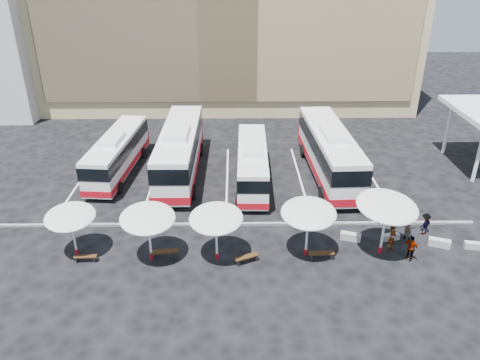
{
  "coord_description": "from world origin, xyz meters",
  "views": [
    {
      "loc": [
        0.63,
        -26.84,
        16.97
      ],
      "look_at": [
        1.0,
        3.0,
        2.2
      ],
      "focal_mm": 35.0,
      "sensor_mm": 36.0,
      "label": 1
    }
  ],
  "objects_px": {
    "sunshade_1": "(148,218)",
    "passenger_2": "(411,248)",
    "wood_bench_0": "(86,257)",
    "wood_bench_3": "(321,254)",
    "conc_bench_3": "(474,246)",
    "wood_bench_1": "(165,252)",
    "passenger_1": "(409,228)",
    "bus_0": "(117,152)",
    "conc_bench_2": "(439,243)",
    "sunshade_2": "(216,218)",
    "bus_1": "(180,149)",
    "sunshade_4": "(387,207)",
    "bus_2": "(252,163)",
    "passenger_3": "(425,224)",
    "sunshade_0": "(70,217)",
    "sunshade_3": "(309,213)",
    "bus_3": "(329,151)",
    "passenger_0": "(392,238)",
    "conc_bench_0": "(351,237)",
    "conc_bench_1": "(391,237)",
    "wood_bench_2": "(246,258)"
  },
  "relations": [
    {
      "from": "passenger_3",
      "to": "bus_3",
      "type": "bearing_deg",
      "value": -93.3
    },
    {
      "from": "sunshade_4",
      "to": "passenger_2",
      "type": "xyz_separation_m",
      "value": [
        1.55,
        -0.7,
        -2.46
      ]
    },
    {
      "from": "wood_bench_0",
      "to": "conc_bench_1",
      "type": "distance_m",
      "value": 19.25
    },
    {
      "from": "sunshade_0",
      "to": "passenger_3",
      "type": "distance_m",
      "value": 22.49
    },
    {
      "from": "wood_bench_2",
      "to": "conc_bench_0",
      "type": "bearing_deg",
      "value": 19.28
    },
    {
      "from": "sunshade_3",
      "to": "passenger_2",
      "type": "relative_size",
      "value": 2.28
    },
    {
      "from": "bus_3",
      "to": "sunshade_1",
      "type": "bearing_deg",
      "value": -139.74
    },
    {
      "from": "bus_3",
      "to": "wood_bench_2",
      "type": "distance_m",
      "value": 14.23
    },
    {
      "from": "bus_2",
      "to": "conc_bench_2",
      "type": "bearing_deg",
      "value": -37.28
    },
    {
      "from": "sunshade_4",
      "to": "bus_2",
      "type": "bearing_deg",
      "value": 127.6
    },
    {
      "from": "wood_bench_3",
      "to": "conc_bench_3",
      "type": "bearing_deg",
      "value": 5.85
    },
    {
      "from": "bus_1",
      "to": "sunshade_4",
      "type": "distance_m",
      "value": 17.93
    },
    {
      "from": "conc_bench_1",
      "to": "conc_bench_2",
      "type": "bearing_deg",
      "value": -15.32
    },
    {
      "from": "bus_3",
      "to": "bus_2",
      "type": "bearing_deg",
      "value": -170.1
    },
    {
      "from": "wood_bench_1",
      "to": "passenger_1",
      "type": "xyz_separation_m",
      "value": [
        15.54,
        1.9,
        0.46
      ]
    },
    {
      "from": "conc_bench_0",
      "to": "conc_bench_3",
      "type": "bearing_deg",
      "value": -8.15
    },
    {
      "from": "passenger_2",
      "to": "passenger_3",
      "type": "bearing_deg",
      "value": 96.07
    },
    {
      "from": "bus_2",
      "to": "sunshade_2",
      "type": "xyz_separation_m",
      "value": [
        -2.5,
        -10.39,
        1.11
      ]
    },
    {
      "from": "conc_bench_0",
      "to": "passenger_1",
      "type": "xyz_separation_m",
      "value": [
        3.74,
        0.07,
        0.61
      ]
    },
    {
      "from": "bus_3",
      "to": "conc_bench_3",
      "type": "distance_m",
      "value": 13.27
    },
    {
      "from": "bus_3",
      "to": "conc_bench_0",
      "type": "bearing_deg",
      "value": -93.79
    },
    {
      "from": "sunshade_2",
      "to": "wood_bench_0",
      "type": "bearing_deg",
      "value": -178.37
    },
    {
      "from": "bus_2",
      "to": "wood_bench_0",
      "type": "bearing_deg",
      "value": -133.11
    },
    {
      "from": "bus_2",
      "to": "sunshade_0",
      "type": "distance_m",
      "value": 14.93
    },
    {
      "from": "bus_1",
      "to": "passenger_3",
      "type": "bearing_deg",
      "value": -28.82
    },
    {
      "from": "sunshade_1",
      "to": "wood_bench_0",
      "type": "bearing_deg",
      "value": -176.98
    },
    {
      "from": "conc_bench_0",
      "to": "passenger_0",
      "type": "relative_size",
      "value": 0.73
    },
    {
      "from": "bus_0",
      "to": "wood_bench_3",
      "type": "distance_m",
      "value": 19.62
    },
    {
      "from": "bus_0",
      "to": "passenger_0",
      "type": "bearing_deg",
      "value": -26.05
    },
    {
      "from": "wood_bench_0",
      "to": "passenger_2",
      "type": "xyz_separation_m",
      "value": [
        19.6,
        0.02,
        0.5
      ]
    },
    {
      "from": "wood_bench_3",
      "to": "conc_bench_2",
      "type": "xyz_separation_m",
      "value": [
        7.73,
        1.3,
        -0.11
      ]
    },
    {
      "from": "sunshade_1",
      "to": "sunshade_3",
      "type": "xyz_separation_m",
      "value": [
        9.45,
        0.37,
        0.06
      ]
    },
    {
      "from": "wood_bench_1",
      "to": "bus_0",
      "type": "bearing_deg",
      "value": 113.78
    },
    {
      "from": "wood_bench_0",
      "to": "wood_bench_3",
      "type": "height_order",
      "value": "wood_bench_3"
    },
    {
      "from": "sunshade_0",
      "to": "passenger_1",
      "type": "bearing_deg",
      "value": 3.88
    },
    {
      "from": "passenger_0",
      "to": "sunshade_0",
      "type": "bearing_deg",
      "value": 132.76
    },
    {
      "from": "sunshade_0",
      "to": "wood_bench_0",
      "type": "relative_size",
      "value": 2.68
    },
    {
      "from": "sunshade_3",
      "to": "wood_bench_0",
      "type": "relative_size",
      "value": 2.75
    },
    {
      "from": "bus_3",
      "to": "wood_bench_3",
      "type": "relative_size",
      "value": 8.65
    },
    {
      "from": "sunshade_2",
      "to": "passenger_2",
      "type": "xyz_separation_m",
      "value": [
        11.68,
        -0.2,
        -2.03
      ]
    },
    {
      "from": "sunshade_2",
      "to": "wood_bench_0",
      "type": "height_order",
      "value": "sunshade_2"
    },
    {
      "from": "conc_bench_0",
      "to": "conc_bench_3",
      "type": "xyz_separation_m",
      "value": [
        7.57,
        -1.08,
        -0.03
      ]
    },
    {
      "from": "conc_bench_3",
      "to": "passenger_2",
      "type": "height_order",
      "value": "passenger_2"
    },
    {
      "from": "sunshade_2",
      "to": "wood_bench_3",
      "type": "height_order",
      "value": "sunshade_2"
    },
    {
      "from": "passenger_3",
      "to": "passenger_1",
      "type": "bearing_deg",
      "value": -4.93
    },
    {
      "from": "sunshade_2",
      "to": "conc_bench_1",
      "type": "xyz_separation_m",
      "value": [
        11.22,
        1.93,
        -2.64
      ]
    },
    {
      "from": "bus_3",
      "to": "bus_1",
      "type": "bearing_deg",
      "value": 175.76
    },
    {
      "from": "sunshade_1",
      "to": "passenger_2",
      "type": "xyz_separation_m",
      "value": [
        15.67,
        -0.19,
        -2.08
      ]
    },
    {
      "from": "bus_1",
      "to": "wood_bench_1",
      "type": "xyz_separation_m",
      "value": [
        0.21,
        -12.08,
        -1.78
      ]
    },
    {
      "from": "conc_bench_0",
      "to": "conc_bench_1",
      "type": "xyz_separation_m",
      "value": [
        2.62,
        -0.01,
        -0.03
      ]
    }
  ]
}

